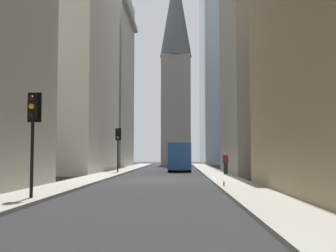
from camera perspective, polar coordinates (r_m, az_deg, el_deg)
The scene contains 13 objects.
ground_plane at distance 28.14m, azimuth -1.33°, elevation -7.41°, with size 135.00×135.00×0.00m, color #262628.
sidewalk_right at distance 28.73m, azimuth -10.40°, elevation -7.13°, with size 90.00×2.20×0.14m, color #A8A399.
sidewalk_left at distance 28.26m, azimuth 7.89°, elevation -7.22°, with size 90.00×2.20×0.14m, color #A8A399.
building_left_midfar at distance 38.82m, azimuth 15.48°, elevation 10.49°, with size 12.94×10.50×22.54m.
building_right_far at distance 58.36m, azimuth -10.34°, elevation 6.29°, with size 13.89×10.50×24.01m.
building_right_midfar at distance 42.11m, azimuth -15.11°, elevation 6.68°, with size 15.76×10.00×18.74m.
church_spire at distance 70.55m, azimuth 1.08°, elevation 9.23°, with size 5.30×5.30×33.97m.
delivery_truck at distance 42.52m, azimuth 1.59°, elevation -4.27°, with size 6.46×2.25×2.84m.
sedan_silver at distance 50.13m, azimuth 1.60°, elevation -5.14°, with size 4.30×1.78×1.42m.
traffic_light_foreground at distance 15.93m, azimuth -18.08°, elevation 0.83°, with size 0.43×0.52×3.85m.
traffic_light_midblock at distance 37.67m, azimuth -6.89°, elevation -1.88°, with size 0.43×0.52×3.95m.
pedestrian at distance 33.74m, azimuth 7.91°, elevation -4.91°, with size 0.26×0.44×1.78m.
discarded_bottle at distance 20.87m, azimuth 7.69°, elevation -7.89°, with size 0.07×0.07×0.27m.
Camera 1 is at (-28.05, -1.47, 1.69)m, focal length 44.40 mm.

